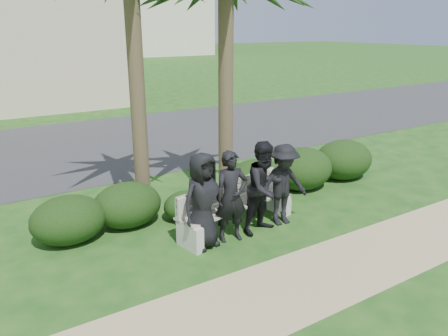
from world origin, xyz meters
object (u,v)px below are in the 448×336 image
at_px(man_a, 203,201).
at_px(man_c, 265,187).
at_px(man_b, 231,197).
at_px(park_bench, 237,209).
at_px(man_d, 283,185).

bearing_deg(man_a, man_c, -14.74).
bearing_deg(man_c, man_b, 168.37).
distance_m(park_bench, man_c, 0.71).
relative_size(man_c, man_d, 1.09).
relative_size(man_a, man_d, 1.06).
bearing_deg(man_a, man_d, -11.46).
xyz_separation_m(man_c, man_d, (0.50, 0.07, -0.07)).
bearing_deg(man_c, man_d, -2.17).
bearing_deg(man_d, park_bench, 166.17).
height_order(man_c, man_d, man_c).
relative_size(park_bench, man_d, 1.62).
height_order(park_bench, man_a, man_a).
bearing_deg(man_c, park_bench, 124.87).
xyz_separation_m(park_bench, man_d, (0.87, -0.30, 0.41)).
xyz_separation_m(man_b, man_c, (0.72, -0.02, 0.04)).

